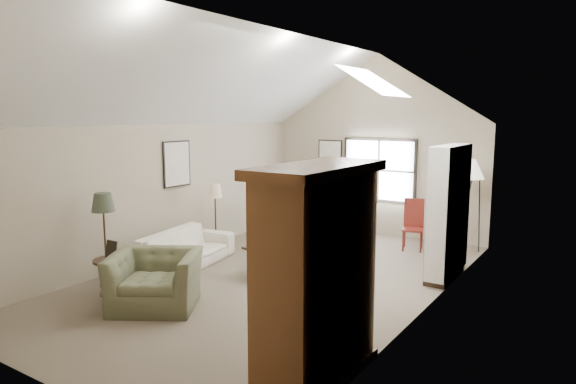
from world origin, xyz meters
The scene contains 18 objects.
room_shell centered at (0.00, 0.00, 3.21)m, with size 5.01×8.01×4.00m.
window centered at (0.10, 3.96, 1.45)m, with size 1.72×0.08×1.42m, color black.
skylight centered at (1.30, 0.90, 3.22)m, with size 0.80×1.20×0.52m, color white, non-canonical shape.
wall_art centered at (-1.88, 1.94, 1.73)m, with size 1.97×3.71×0.88m.
armoire centered at (2.18, -2.40, 1.10)m, with size 0.60×1.50×2.20m, color brown.
tv_alcove centered at (2.34, 1.60, 1.15)m, with size 0.32×1.30×2.10m, color white.
media_console centered at (2.32, 1.60, 0.30)m, with size 0.34×1.18×0.60m, color #382316.
tv_panel centered at (2.32, 1.60, 0.92)m, with size 0.05×0.90×0.55m, color black.
sofa centered at (-1.74, -0.32, 0.32)m, with size 2.17×0.85×0.63m, color silver.
armchair_near centered at (-0.71, -1.92, 0.39)m, with size 1.19×1.04×0.77m, color #606244.
armchair_far centered at (-0.71, 2.52, 0.48)m, with size 1.02×1.05×0.95m, color #545A3F.
coffee_table centered at (0.01, -0.01, 0.26)m, with size 1.00×0.56×0.51m, color #372616.
bowl centered at (0.01, -0.01, 0.54)m, with size 0.24×0.24×0.06m, color #341D15.
side_table centered at (-1.64, -1.92, 0.27)m, with size 0.54×0.54×0.54m, color #3A1F17.
side_chair centered at (1.26, 3.02, 0.51)m, with size 0.40×0.40×1.02m, color maroon.
tripod_lamp centered at (2.20, 3.41, 0.93)m, with size 0.54×0.54×1.87m, color white, non-canonical shape.
dark_lamp centered at (-2.04, -1.72, 0.76)m, with size 0.36×0.36×1.51m, color #292F21, non-canonical shape.
tan_lamp centered at (-2.04, 0.88, 0.68)m, with size 0.27×0.27×1.36m, color tan, non-canonical shape.
Camera 1 is at (4.64, -6.68, 2.69)m, focal length 32.00 mm.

